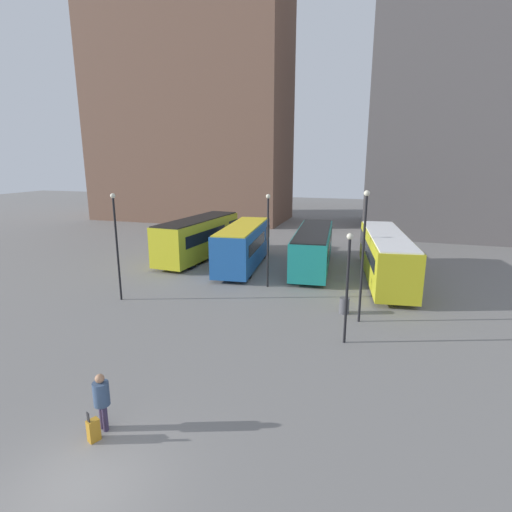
{
  "coord_description": "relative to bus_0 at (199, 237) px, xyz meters",
  "views": [
    {
      "loc": [
        6.66,
        -6.58,
        7.96
      ],
      "look_at": [
        -0.86,
        17.85,
        1.8
      ],
      "focal_mm": 28.0,
      "sensor_mm": 36.0,
      "label": 1
    }
  ],
  "objects": [
    {
      "name": "building_block_right",
      "position": [
        22.31,
        21.09,
        20.46
      ],
      "size": [
        19.71,
        17.14,
        44.54
      ],
      "color": "#5B5656",
      "rests_on": "ground_plane"
    },
    {
      "name": "bus_3",
      "position": [
        14.63,
        -1.86,
        -0.07
      ],
      "size": [
        3.84,
        11.71,
        3.2
      ],
      "rotation": [
        0.0,
        0.0,
        1.69
      ],
      "color": "gold",
      "rests_on": "ground_plane"
    },
    {
      "name": "lamp_post_0",
      "position": [
        12.91,
        -12.52,
        1.17
      ],
      "size": [
        0.28,
        0.28,
        4.98
      ],
      "color": "black",
      "rests_on": "ground_plane"
    },
    {
      "name": "lamp_post_2",
      "position": [
        7.46,
        -5.73,
        1.67
      ],
      "size": [
        0.28,
        0.28,
        5.94
      ],
      "color": "black",
      "rests_on": "ground_plane"
    },
    {
      "name": "bus_1",
      "position": [
        4.37,
        -1.45,
        -0.08
      ],
      "size": [
        3.46,
        9.54,
        3.2
      ],
      "rotation": [
        0.0,
        0.0,
        1.68
      ],
      "color": "#1E56A3",
      "rests_on": "ground_plane"
    },
    {
      "name": "suitcase",
      "position": [
        6.52,
        -21.21,
        -1.46
      ],
      "size": [
        0.35,
        0.39,
        0.98
      ],
      "rotation": [
        0.0,
        0.0,
        1.15
      ],
      "color": "#B27A1E",
      "rests_on": "ground_plane"
    },
    {
      "name": "bus_0",
      "position": [
        0.0,
        0.0,
        0.0
      ],
      "size": [
        3.38,
        10.12,
        3.35
      ],
      "rotation": [
        0.0,
        0.0,
        1.49
      ],
      "color": "gold",
      "rests_on": "ground_plane"
    },
    {
      "name": "ground_plane",
      "position": [
        7.32,
        -22.84,
        -1.81
      ],
      "size": [
        160.0,
        160.0,
        0.0
      ],
      "primitive_type": "plane",
      "color": "slate"
    },
    {
      "name": "bus_2",
      "position": [
        9.44,
        0.02,
        -0.23
      ],
      "size": [
        3.39,
        10.96,
        2.9
      ],
      "rotation": [
        0.0,
        0.0,
        1.66
      ],
      "color": "#19847F",
      "rests_on": "ground_plane"
    },
    {
      "name": "lamp_post_3",
      "position": [
        -0.08,
        -10.6,
        1.79
      ],
      "size": [
        0.28,
        0.28,
        6.18
      ],
      "color": "black",
      "rests_on": "ground_plane"
    },
    {
      "name": "traveler",
      "position": [
        6.47,
        -20.7,
        -0.72
      ],
      "size": [
        0.63,
        0.63,
        1.84
      ],
      "rotation": [
        0.0,
        0.0,
        1.15
      ],
      "color": "#382D4C",
      "rests_on": "ground_plane"
    },
    {
      "name": "lamp_post_1",
      "position": [
        13.4,
        -9.86,
        2.0
      ],
      "size": [
        0.28,
        0.28,
        6.58
      ],
      "color": "black",
      "rests_on": "ground_plane"
    },
    {
      "name": "trash_bin",
      "position": [
        12.58,
        -8.94,
        -1.39
      ],
      "size": [
        0.52,
        0.52,
        0.85
      ],
      "color": "#47474C",
      "rests_on": "ground_plane"
    },
    {
      "name": "building_block_left",
      "position": [
        -10.76,
        21.09,
        14.59
      ],
      "size": [
        25.88,
        10.99,
        32.81
      ],
      "color": "brown",
      "rests_on": "ground_plane"
    }
  ]
}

